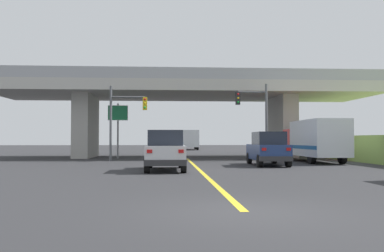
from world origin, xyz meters
The scene contains 10 objects.
ground centered at (0.00, 27.97, 0.00)m, with size 160.00×160.00×0.00m, color #2B2B2D.
overpass_bridge centered at (0.00, 27.97, 5.21)m, with size 33.01×9.41×7.22m.
lane_divider_stripe centered at (0.00, 12.58, 0.00)m, with size 0.20×25.17×0.01m, color yellow.
suv_lead centered at (-1.74, 12.19, 1.01)m, with size 1.96×4.71×2.02m.
suv_crossing centered at (4.42, 15.81, 1.01)m, with size 2.01×4.72×2.02m.
box_truck centered at (8.56, 19.20, 1.54)m, with size 2.33×7.56×2.86m.
traffic_signal_nearside centered at (5.03, 21.67, 3.62)m, with size 2.41×0.36×5.73m.
traffic_signal_farside centered at (-4.89, 21.90, 3.43)m, with size 2.75×0.36×5.53m.
highway_sign centered at (-5.73, 25.95, 3.37)m, with size 1.66×0.17×4.58m.
semi_truck_distant centered at (1.92, 54.23, 1.57)m, with size 2.33×7.00×2.95m.
Camera 1 is at (-1.69, -8.93, 1.57)m, focal length 38.88 mm.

